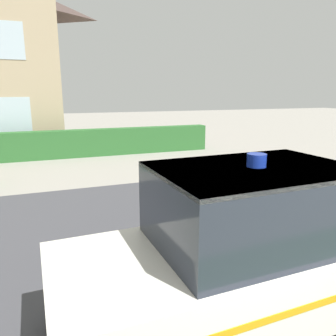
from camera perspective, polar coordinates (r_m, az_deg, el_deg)
name	(u,v)px	position (r m, az deg, el deg)	size (l,w,h in m)	color
road_strip	(177,233)	(5.87, 1.51, -11.24)	(28.00, 6.80, 0.01)	#424247
garden_hedge	(102,142)	(13.06, -11.43, 4.43)	(8.77, 0.52, 1.03)	#2D662D
police_car	(260,248)	(3.78, 15.67, -13.32)	(4.53, 1.69, 1.81)	black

